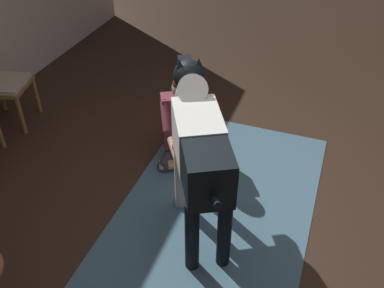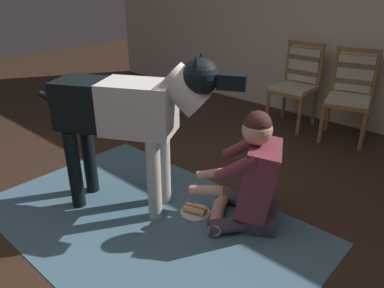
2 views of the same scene
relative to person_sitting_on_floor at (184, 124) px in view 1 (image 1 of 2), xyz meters
name	(u,v)px [view 1 (image 1 of 2)]	position (x,y,z in m)	size (l,w,h in m)	color
ground_plane	(222,211)	(-0.63, -0.59, -0.36)	(13.58, 13.58, 0.00)	#342419
area_rug	(219,203)	(-0.55, -0.53, -0.36)	(2.50, 1.59, 0.01)	#466B7D
person_sitting_on_floor	(184,124)	(0.00, 0.00, 0.00)	(0.71, 0.63, 0.88)	#3E3C4A
large_dog	(199,144)	(-0.79, -0.42, 0.43)	(1.41, 0.84, 1.24)	silver
hot_dog_on_plate	(190,179)	(-0.36, -0.19, -0.34)	(0.23, 0.23, 0.06)	silver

